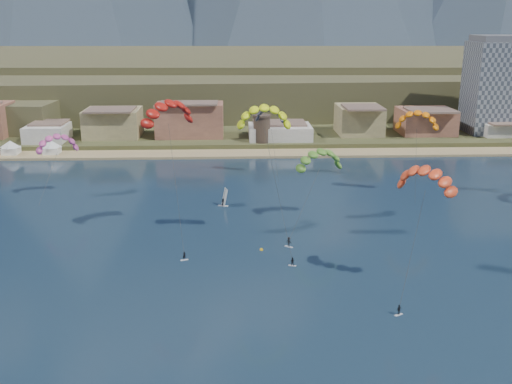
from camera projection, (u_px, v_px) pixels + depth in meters
ground at (265, 332)px, 80.16m from camera, size 2400.00×2400.00×0.00m
beach at (247, 153)px, 181.64m from camera, size 2200.00×12.00×0.90m
land at (236, 55)px, 616.63m from camera, size 2200.00×900.00×4.00m
foothills at (285, 80)px, 301.11m from camera, size 940.00×210.00×18.00m
town at (121, 120)px, 193.27m from camera, size 400.00×24.00×12.00m
apartment_tower at (499, 85)px, 200.88m from camera, size 20.00×16.00×32.00m
watchtower at (262, 128)px, 187.75m from camera, size 5.82×5.82×8.60m
kitesurfer_red at (168, 108)px, 107.94m from camera, size 11.20×17.47×27.86m
kitesurfer_yellow at (264, 113)px, 105.17m from camera, size 10.06×13.91×27.29m
kitesurfer_orange at (427, 175)px, 89.63m from camera, size 11.38×15.40×21.31m
kitesurfer_green at (320, 157)px, 120.50m from camera, size 13.78×19.55×19.67m
distant_kite_pink at (57, 140)px, 136.04m from camera, size 10.49×7.74×16.71m
distant_kite_dark at (270, 112)px, 153.43m from camera, size 9.27×7.22×19.45m
distant_kite_orange at (418, 117)px, 135.91m from camera, size 10.82×7.45×21.46m
windsurfer at (224, 201)px, 132.32m from camera, size 2.34×2.56×3.97m
buoy at (261, 250)px, 107.85m from camera, size 0.62×0.62×0.62m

